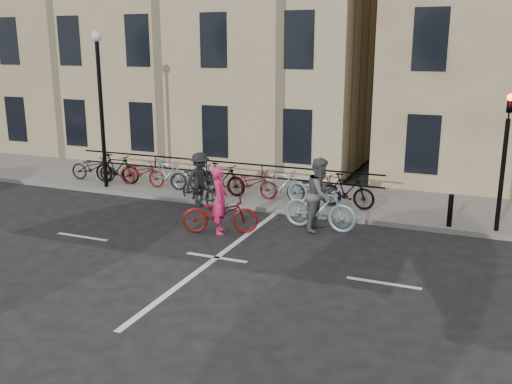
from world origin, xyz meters
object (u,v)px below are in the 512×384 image
at_px(cyclist_dark, 200,185).
at_px(cyclist_grey, 320,201).
at_px(traffic_light, 505,146).
at_px(lamp_post, 100,91).
at_px(cyclist_pink, 220,210).

bearing_deg(cyclist_dark, cyclist_grey, -74.41).
bearing_deg(traffic_light, cyclist_grey, -164.03).
bearing_deg(cyclist_grey, lamp_post, 85.55).
distance_m(cyclist_pink, cyclist_dark, 2.77).
relative_size(traffic_light, lamp_post, 0.74).
height_order(traffic_light, cyclist_dark, traffic_light).
relative_size(cyclist_pink, cyclist_dark, 1.07).
bearing_deg(lamp_post, traffic_light, -0.27).
relative_size(cyclist_grey, cyclist_dark, 1.05).
bearing_deg(cyclist_dark, cyclist_pink, -113.73).
distance_m(lamp_post, cyclist_dark, 4.91).
relative_size(cyclist_pink, cyclist_grey, 1.02).
bearing_deg(cyclist_grey, cyclist_pink, 123.04).
xyz_separation_m(lamp_post, cyclist_pink, (5.75, -2.65, -2.85)).
bearing_deg(cyclist_pink, cyclist_dark, 17.86).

